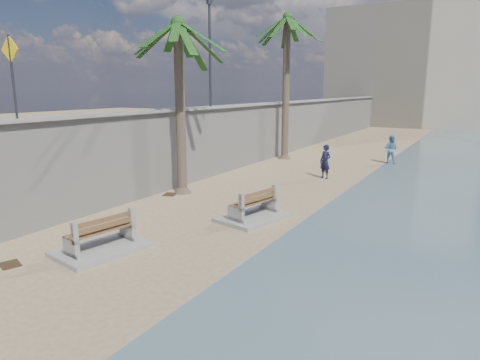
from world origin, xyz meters
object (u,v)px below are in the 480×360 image
at_px(palm_back, 288,20).
at_px(person_b, 391,148).
at_px(palm_mid, 178,26).
at_px(person_a, 325,159).
at_px(bench_near, 101,236).
at_px(bench_far, 253,207).

bearing_deg(palm_back, person_b, 13.83).
distance_m(palm_mid, palm_back, 11.01).
height_order(palm_mid, person_a, palm_mid).
relative_size(palm_mid, palm_back, 0.82).
bearing_deg(palm_mid, person_b, 62.95).
bearing_deg(bench_near, palm_mid, 108.78).
distance_m(palm_mid, person_b, 15.23).
height_order(bench_near, person_a, person_a).
relative_size(bench_near, person_a, 1.35).
relative_size(person_a, person_b, 1.04).
height_order(person_a, person_b, person_a).
distance_m(bench_near, person_a, 12.94).
xyz_separation_m(bench_near, palm_mid, (-2.28, 6.69, 6.55)).
height_order(bench_far, person_a, person_a).
distance_m(person_a, person_b, 6.68).
relative_size(palm_back, person_b, 5.03).
bearing_deg(bench_far, person_a, 90.88).
xyz_separation_m(bench_far, person_a, (-0.12, 7.93, 0.55)).
height_order(palm_mid, person_b, palm_mid).
bearing_deg(palm_mid, bench_far, -22.44).
relative_size(bench_far, palm_mid, 0.34).
xyz_separation_m(palm_back, person_a, (4.40, -4.83, -7.64)).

